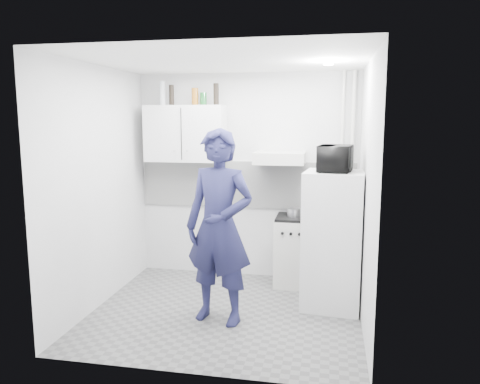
# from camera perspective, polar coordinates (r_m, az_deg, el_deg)

# --- Properties ---
(floor) EXTENTS (2.80, 2.80, 0.00)m
(floor) POSITION_cam_1_polar(r_m,az_deg,el_deg) (5.14, -1.74, -14.39)
(floor) COLOR #5C5C5B
(floor) RESTS_ON ground
(ceiling) EXTENTS (2.80, 2.80, 0.00)m
(ceiling) POSITION_cam_1_polar(r_m,az_deg,el_deg) (4.76, -1.89, 15.75)
(ceiling) COLOR white
(ceiling) RESTS_ON wall_back
(wall_back) EXTENTS (2.80, 0.00, 2.80)m
(wall_back) POSITION_cam_1_polar(r_m,az_deg,el_deg) (5.99, 0.82, 1.88)
(wall_back) COLOR silver
(wall_back) RESTS_ON floor
(wall_left) EXTENTS (0.00, 2.60, 2.60)m
(wall_left) POSITION_cam_1_polar(r_m,az_deg,el_deg) (5.27, -16.85, 0.52)
(wall_left) COLOR silver
(wall_left) RESTS_ON floor
(wall_right) EXTENTS (0.00, 2.60, 2.60)m
(wall_right) POSITION_cam_1_polar(r_m,az_deg,el_deg) (4.68, 15.16, -0.42)
(wall_right) COLOR silver
(wall_right) RESTS_ON floor
(person) EXTENTS (0.79, 0.61, 1.95)m
(person) POSITION_cam_1_polar(r_m,az_deg,el_deg) (4.65, -2.55, -4.29)
(person) COLOR #1B1B40
(person) RESTS_ON floor
(stove) EXTENTS (0.52, 0.52, 0.83)m
(stove) POSITION_cam_1_polar(r_m,az_deg,el_deg) (5.85, 6.88, -7.24)
(stove) COLOR beige
(stove) RESTS_ON floor
(fridge) EXTENTS (0.67, 0.67, 1.49)m
(fridge) POSITION_cam_1_polar(r_m,az_deg,el_deg) (5.16, 11.26, -5.75)
(fridge) COLOR silver
(fridge) RESTS_ON floor
(stove_top) EXTENTS (0.50, 0.50, 0.03)m
(stove_top) POSITION_cam_1_polar(r_m,az_deg,el_deg) (5.74, 6.96, -3.12)
(stove_top) COLOR black
(stove_top) RESTS_ON stove
(saucepan) EXTENTS (0.18, 0.18, 0.10)m
(saucepan) POSITION_cam_1_polar(r_m,az_deg,el_deg) (5.73, 6.67, -2.48)
(saucepan) COLOR silver
(saucepan) RESTS_ON stove_top
(microwave) EXTENTS (0.53, 0.39, 0.27)m
(microwave) POSITION_cam_1_polar(r_m,az_deg,el_deg) (5.01, 11.56, 4.03)
(microwave) COLOR black
(microwave) RESTS_ON fridge
(bottle_b) EXTENTS (0.08, 0.08, 0.30)m
(bottle_b) POSITION_cam_1_polar(r_m,az_deg,el_deg) (6.06, -9.45, 11.77)
(bottle_b) COLOR #B2B7BC
(bottle_b) RESTS_ON upper_cabinet
(bottle_c) EXTENTS (0.06, 0.06, 0.25)m
(bottle_c) POSITION_cam_1_polar(r_m,az_deg,el_deg) (6.02, -8.35, 11.60)
(bottle_c) COLOR black
(bottle_c) RESTS_ON upper_cabinet
(canister_a) EXTENTS (0.08, 0.08, 0.21)m
(canister_a) POSITION_cam_1_polar(r_m,az_deg,el_deg) (5.93, -5.51, 11.49)
(canister_a) COLOR brown
(canister_a) RESTS_ON upper_cabinet
(canister_b) EXTENTS (0.08, 0.08, 0.15)m
(canister_b) POSITION_cam_1_polar(r_m,az_deg,el_deg) (5.90, -4.49, 11.25)
(canister_b) COLOR #144C1E
(canister_b) RESTS_ON upper_cabinet
(bottle_e) EXTENTS (0.07, 0.07, 0.26)m
(bottle_e) POSITION_cam_1_polar(r_m,az_deg,el_deg) (5.86, -2.93, 11.81)
(bottle_e) COLOR black
(bottle_e) RESTS_ON upper_cabinet
(upper_cabinet) EXTENTS (1.00, 0.35, 0.70)m
(upper_cabinet) POSITION_cam_1_polar(r_m,az_deg,el_deg) (5.96, -6.64, 7.09)
(upper_cabinet) COLOR silver
(upper_cabinet) RESTS_ON wall_back
(range_hood) EXTENTS (0.60, 0.50, 0.14)m
(range_hood) POSITION_cam_1_polar(r_m,az_deg,el_deg) (5.66, 4.88, 4.18)
(range_hood) COLOR beige
(range_hood) RESTS_ON wall_back
(backsplash) EXTENTS (2.74, 0.03, 0.60)m
(backsplash) POSITION_cam_1_polar(r_m,az_deg,el_deg) (5.99, 0.79, 0.91)
(backsplash) COLOR white
(backsplash) RESTS_ON wall_back
(pipe_a) EXTENTS (0.05, 0.05, 2.60)m
(pipe_a) POSITION_cam_1_polar(r_m,az_deg,el_deg) (5.83, 13.36, 1.44)
(pipe_a) COLOR beige
(pipe_a) RESTS_ON floor
(pipe_b) EXTENTS (0.04, 0.04, 2.60)m
(pipe_b) POSITION_cam_1_polar(r_m,az_deg,el_deg) (5.82, 12.18, 1.47)
(pipe_b) COLOR beige
(pipe_b) RESTS_ON floor
(ceiling_spot_fixture) EXTENTS (0.10, 0.10, 0.02)m
(ceiling_spot_fixture) POSITION_cam_1_polar(r_m,az_deg,el_deg) (4.84, 10.72, 15.13)
(ceiling_spot_fixture) COLOR white
(ceiling_spot_fixture) RESTS_ON ceiling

